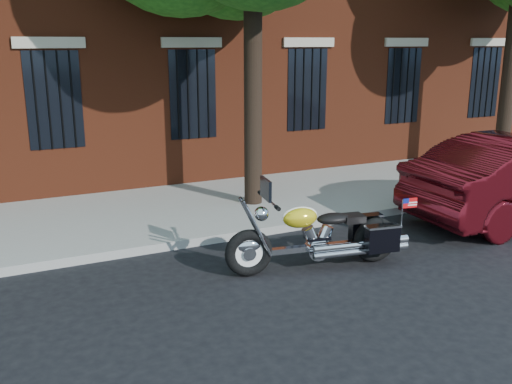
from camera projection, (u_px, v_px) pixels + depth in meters
name	position (u px, v px, depth m)	size (l,w,h in m)	color
ground	(302.00, 260.00, 9.08)	(120.00, 120.00, 0.00)	black
curb	(264.00, 230.00, 10.27)	(40.00, 0.16, 0.15)	gray
sidewalk	(224.00, 204.00, 11.91)	(40.00, 3.60, 0.15)	gray
motorcycle	(323.00, 237.00, 8.64)	(2.83, 1.11, 1.47)	black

